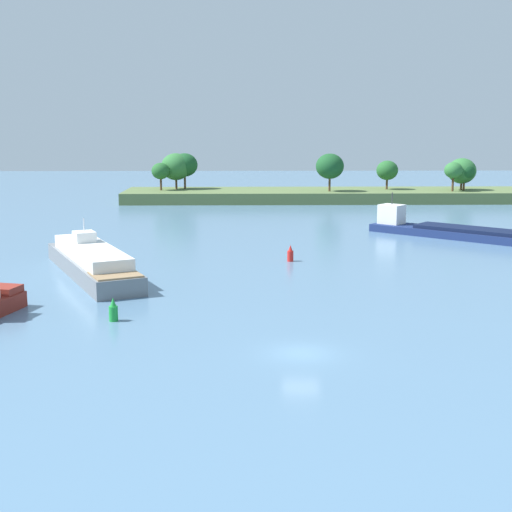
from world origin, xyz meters
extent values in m
plane|color=slate|center=(0.00, 0.00, 0.00)|extent=(400.00, 400.00, 0.00)
cube|color=#566B3D|center=(16.02, 99.27, 1.12)|extent=(87.86, 16.31, 2.24)
cylinder|color=#513823|center=(-20.57, 99.09, 3.47)|extent=(0.44, 0.44, 2.44)
ellipsoid|color=#235B28|center=(-20.57, 99.09, 6.17)|extent=(3.71, 3.71, 3.34)
cylinder|color=#513823|center=(-17.69, 101.89, 3.33)|extent=(0.44, 0.44, 2.18)
ellipsoid|color=#2D6B33|center=(-17.69, 101.89, 6.89)|extent=(6.18, 6.18, 5.56)
cylinder|color=#513823|center=(-15.92, 102.42, 3.65)|extent=(0.44, 0.44, 2.81)
ellipsoid|color=#194C23|center=(-15.92, 102.42, 7.22)|extent=(5.40, 5.40, 4.86)
cylinder|color=#513823|center=(13.66, 96.12, 3.63)|extent=(0.44, 0.44, 2.78)
ellipsoid|color=#194C23|center=(13.66, 96.12, 7.27)|extent=(5.62, 5.62, 5.06)
cylinder|color=#513823|center=(26.11, 100.36, 3.32)|extent=(0.44, 0.44, 2.16)
ellipsoid|color=#235B28|center=(26.11, 100.36, 6.18)|extent=(4.46, 4.46, 4.01)
cylinder|color=#513823|center=(38.49, 95.68, 3.64)|extent=(0.44, 0.44, 2.78)
ellipsoid|color=#2D6B33|center=(38.49, 95.68, 6.48)|extent=(3.62, 3.62, 3.26)
cylinder|color=#513823|center=(41.10, 98.57, 3.04)|extent=(0.44, 0.44, 1.60)
ellipsoid|color=#2D6B33|center=(41.10, 98.57, 6.15)|extent=(5.76, 5.76, 5.19)
cylinder|color=#513823|center=(41.40, 97.77, 3.31)|extent=(0.44, 0.44, 2.13)
ellipsoid|color=#194C23|center=(41.40, 97.77, 6.10)|extent=(4.31, 4.31, 3.88)
cube|color=slate|center=(-19.46, 25.89, 0.88)|extent=(14.05, 23.06, 1.76)
cube|color=white|center=(-19.46, 25.89, 2.41)|extent=(11.25, 18.13, 1.30)
cube|color=white|center=(-20.69, 28.53, 3.61)|extent=(2.91, 3.06, 1.10)
cube|color=#937551|center=(-15.52, 17.45, 1.84)|extent=(5.56, 5.56, 0.16)
cylinder|color=silver|center=(-20.69, 28.53, 4.86)|extent=(0.10, 0.10, 1.40)
cube|color=maroon|center=(-24.29, 12.48, 1.63)|extent=(3.61, 2.96, 0.60)
cylinder|color=black|center=(-23.97, 13.74, 0.80)|extent=(0.75, 0.46, 0.70)
cube|color=navy|center=(29.69, 46.40, 0.53)|extent=(30.17, 27.19, 1.05)
cube|color=#0F1834|center=(30.82, 45.42, 1.30)|extent=(21.62, 19.61, 0.50)
cube|color=white|center=(17.95, 56.61, 2.45)|extent=(4.27, 4.23, 2.80)
cylinder|color=#333338|center=(17.95, 56.61, 4.75)|extent=(0.12, 0.12, 1.80)
cylinder|color=red|center=(1.50, 33.01, 0.60)|extent=(0.70, 0.70, 1.20)
cone|color=red|center=(1.50, 33.01, 1.55)|extent=(0.49, 0.49, 0.70)
cylinder|color=green|center=(-14.10, 8.30, 0.60)|extent=(0.70, 0.70, 1.20)
cone|color=green|center=(-14.10, 8.30, 1.55)|extent=(0.49, 0.49, 0.70)
camera|label=1|loc=(-3.94, -45.47, 15.06)|focal=49.42mm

